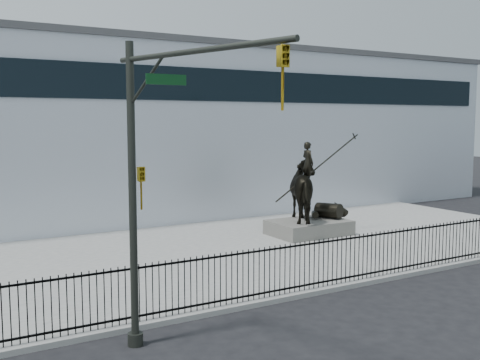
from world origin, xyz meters
TOP-DOWN VIEW (x-y plane):
  - ground at (0.00, 0.00)m, footprint 120.00×120.00m
  - plaza at (0.00, 7.00)m, footprint 30.00×12.00m
  - building at (0.00, 20.00)m, footprint 44.00×14.00m
  - picket_fence at (0.00, 1.25)m, footprint 22.10×0.10m
  - statue_plinth at (3.92, 7.82)m, footprint 3.43×2.37m
  - equestrian_statue at (3.99, 7.82)m, footprint 4.37×2.72m
  - traffic_signal_left at (-6.75, -0.62)m, footprint 1.52×4.84m

SIDE VIEW (x-z plane):
  - ground at x=0.00m, z-range 0.00..0.00m
  - plaza at x=0.00m, z-range 0.00..0.15m
  - statue_plinth at x=3.92m, z-range 0.15..0.79m
  - picket_fence at x=0.00m, z-range 0.15..1.65m
  - equestrian_statue at x=3.99m, z-range 0.28..3.98m
  - traffic_signal_left at x=-6.75m, z-range 0.53..7.53m
  - building at x=0.00m, z-range 0.00..9.00m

